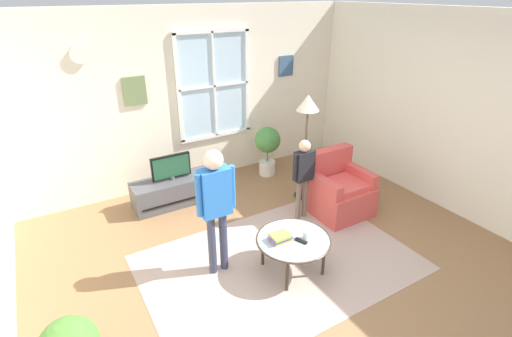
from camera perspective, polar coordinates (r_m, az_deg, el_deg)
name	(u,v)px	position (r m, az deg, el deg)	size (l,w,h in m)	color
ground_plane	(297,276)	(4.42, 6.11, -15.76)	(6.00, 6.23, 0.02)	olive
back_wall	(192,98)	(6.07, -9.63, 10.41)	(5.40, 0.17, 2.69)	silver
side_wall_right	(474,120)	(5.71, 29.92, 6.31)	(0.12, 5.63, 2.69)	silver
area_rug	(279,262)	(4.56, 3.50, -13.87)	(3.06, 2.06, 0.01)	tan
tv_stand	(174,191)	(5.72, -12.27, -3.34)	(1.17, 0.46, 0.39)	#4C4C51
television	(171,167)	(5.54, -12.64, 0.24)	(0.57, 0.08, 0.38)	#4C4C4C
armchair	(338,191)	(5.45, 12.21, -3.29)	(0.76, 0.74, 0.87)	#D14C47
coffee_table	(293,241)	(4.24, 5.62, -10.72)	(0.83, 0.83, 0.42)	#99B2B7
book_stack	(280,237)	(4.17, 3.66, -10.28)	(0.24, 0.17, 0.08)	tan
cup	(306,235)	(4.22, 7.50, -9.81)	(0.07, 0.07, 0.10)	white
remote_near_books	(301,241)	(4.19, 6.79, -10.74)	(0.04, 0.14, 0.02)	black
person_black_shirt	(303,171)	(5.04, 7.11, -0.31)	(0.35, 0.16, 1.15)	#726656
person_blue_shirt	(216,199)	(3.96, -6.09, -4.63)	(0.44, 0.20, 1.46)	#333851
potted_plant_by_window	(267,145)	(6.33, 1.73, 3.53)	(0.43, 0.43, 0.84)	silver
floor_lamp	(307,113)	(5.38, 7.72, 8.21)	(0.32, 0.32, 1.58)	black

